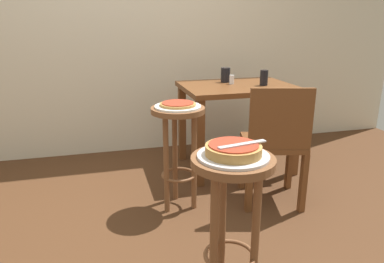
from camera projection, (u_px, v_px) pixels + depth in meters
ground_plane at (149, 240)px, 2.15m from camera, size 6.00×6.00×0.00m
stool_foreground at (232, 200)px, 1.54m from camera, size 0.35×0.35×0.71m
serving_plate_foreground at (233, 156)px, 1.48m from camera, size 0.30×0.30×0.01m
pizza_foreground at (233, 149)px, 1.47m from camera, size 0.23×0.23×0.05m
stool_middle at (178, 136)px, 2.39m from camera, size 0.35×0.35×0.71m
serving_plate_middle at (178, 106)px, 2.33m from camera, size 0.30×0.30×0.01m
pizza_middle at (178, 104)px, 2.33m from camera, size 0.23×0.23×0.02m
dining_table at (237, 99)px, 3.05m from camera, size 0.92×0.69×0.73m
cup_near_edge at (264, 78)px, 2.97m from camera, size 0.07×0.07×0.13m
cup_far_edge at (225, 75)px, 3.13m from camera, size 0.08×0.08×0.13m
condiment_shaker at (232, 80)px, 3.04m from camera, size 0.04×0.04×0.08m
wooden_chair at (275, 141)px, 2.44m from camera, size 0.49×0.49×0.85m
pizza_server_knife at (242, 144)px, 1.46m from camera, size 0.22×0.06×0.01m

